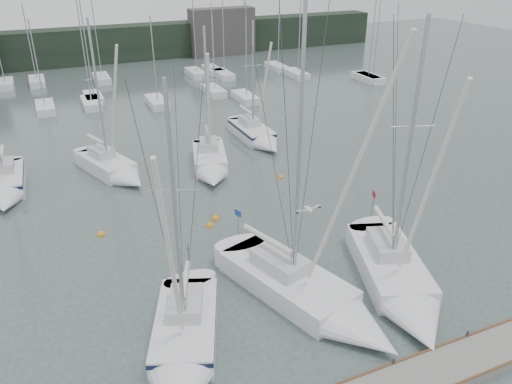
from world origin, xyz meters
TOP-DOWN VIEW (x-y plane):
  - ground at (0.00, 0.00)m, footprint 160.00×160.00m
  - far_treeline at (0.00, 62.00)m, footprint 90.00×4.00m
  - far_building_right at (18.00, 60.00)m, footprint 10.00×3.00m
  - mast_forest at (-0.87, 44.12)m, footprint 59.85×24.37m
  - sailboat_near_left at (-5.80, 0.01)m, footprint 5.34×8.35m
  - sailboat_near_center at (1.10, 0.41)m, footprint 6.14×10.77m
  - sailboat_near_right at (5.34, -0.28)m, footprint 5.94×10.00m
  - sailboat_mid_a at (-12.88, 20.15)m, footprint 2.63×7.49m
  - sailboat_mid_b at (-5.26, 20.07)m, footprint 4.90×7.97m
  - sailboat_mid_c at (1.60, 17.98)m, footprint 4.32×7.77m
  - sailboat_mid_d at (7.57, 22.47)m, footprint 2.56×7.95m
  - buoy_a at (-1.13, 10.24)m, footprint 0.49×0.49m
  - buoy_b at (6.14, 14.90)m, footprint 0.43×0.43m
  - buoy_c at (-7.58, 11.90)m, footprint 0.48×0.48m
  - seagull at (-1.25, -2.01)m, footprint 0.98×0.44m
  - buoy_d at (-0.51, 10.96)m, footprint 0.53×0.53m

SIDE VIEW (x-z plane):
  - ground at x=0.00m, z-range 0.00..0.00m
  - buoy_a at x=-1.13m, z-range -0.24..0.24m
  - buoy_b at x=6.14m, z-range -0.22..0.22m
  - buoy_c at x=-7.58m, z-range -0.24..0.24m
  - buoy_d at x=-0.51m, z-range -0.26..0.26m
  - mast_forest at x=-0.87m, z-range -6.91..7.86m
  - sailboat_near_center at x=1.10m, z-range -7.69..8.79m
  - sailboat_near_left at x=-5.80m, z-range -5.85..6.95m
  - sailboat_mid_d at x=7.57m, z-range -4.97..6.07m
  - sailboat_mid_b at x=-5.26m, z-range -5.57..6.68m
  - sailboat_near_right at x=5.34m, z-range -6.65..7.77m
  - sailboat_mid_a at x=-12.88m, z-range -5.28..6.44m
  - sailboat_mid_c at x=1.60m, z-range -5.18..6.36m
  - far_treeline at x=0.00m, z-range 0.00..5.00m
  - far_building_right at x=18.00m, z-range 0.00..7.00m
  - seagull at x=-1.25m, z-range 7.27..7.47m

